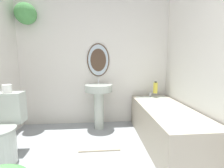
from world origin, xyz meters
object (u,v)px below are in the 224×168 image
Objects in this scene: bathtub at (166,125)px; pedestal_sink at (99,97)px; toilet at (2,133)px; shampoo_bottle at (155,88)px; toilet_paper_roll at (7,89)px.

pedestal_sink is at bearing 147.75° from bathtub.
pedestal_sink is (1.15, 0.83, 0.22)m from toilet.
shampoo_bottle reaches higher than bathtub.
toilet_paper_roll reaches higher than shampoo_bottle.
toilet is 0.90× the size of pedestal_sink.
toilet_paper_roll is at bearing -162.58° from shampoo_bottle.
pedestal_sink is at bearing 29.00° from toilet_paper_roll.
pedestal_sink reaches higher than bathtub.
toilet is at bearing -144.29° from pedestal_sink.
toilet_paper_roll is at bearing 90.00° from toilet.
toilet_paper_roll is at bearing -179.00° from bathtub.
toilet is 2.11m from bathtub.
toilet is at bearing -90.00° from toilet_paper_roll.
shampoo_bottle is (0.06, 0.64, 0.43)m from bathtub.
pedestal_sink is 0.53× the size of bathtub.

